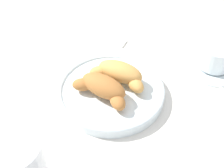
# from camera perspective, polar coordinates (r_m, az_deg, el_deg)

# --- Properties ---
(ground_plane) EXTENTS (2.20, 2.20, 0.00)m
(ground_plane) POSITION_cam_1_polar(r_m,az_deg,el_deg) (0.64, -1.67, -1.69)
(ground_plane) COLOR silver
(pastry_plate) EXTENTS (0.23, 0.23, 0.02)m
(pastry_plate) POSITION_cam_1_polar(r_m,az_deg,el_deg) (0.62, -0.00, -1.11)
(pastry_plate) COLOR silver
(pastry_plate) RESTS_ON ground_plane
(croissant_large) EXTENTS (0.14, 0.06, 0.04)m
(croissant_large) POSITION_cam_1_polar(r_m,az_deg,el_deg) (0.62, 1.46, 2.11)
(croissant_large) COLOR #D6994C
(croissant_large) RESTS_ON pastry_plate
(croissant_small) EXTENTS (0.14, 0.07, 0.04)m
(croissant_small) POSITION_cam_1_polar(r_m,az_deg,el_deg) (0.59, -1.86, -0.72)
(croissant_small) COLOR #AD6B33
(croissant_small) RESTS_ON pastry_plate
(coffee_cup_near) EXTENTS (0.14, 0.14, 0.06)m
(coffee_cup_near) POSITION_cam_1_polar(r_m,az_deg,el_deg) (0.72, 19.62, 4.59)
(coffee_cup_near) COLOR silver
(coffee_cup_near) RESTS_ON ground_plane
(juice_glass_left) EXTENTS (0.08, 0.08, 0.14)m
(juice_glass_left) POSITION_cam_1_polar(r_m,az_deg,el_deg) (0.44, -18.07, -14.54)
(juice_glass_left) COLOR white
(juice_glass_left) RESTS_ON ground_plane
(sugar_packet) EXTENTS (0.05, 0.04, 0.01)m
(sugar_packet) POSITION_cam_1_polar(r_m,az_deg,el_deg) (0.77, 0.79, 8.35)
(sugar_packet) COLOR white
(sugar_packet) RESTS_ON ground_plane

